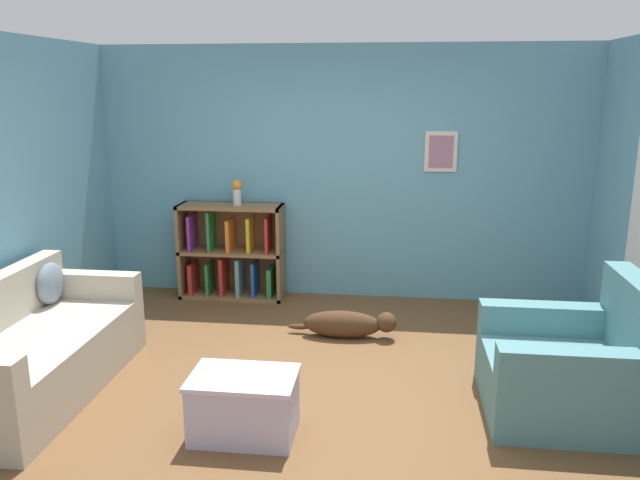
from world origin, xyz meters
name	(u,v)px	position (x,y,z in m)	size (l,w,h in m)	color
ground_plane	(313,391)	(0.00, 0.00, 0.00)	(14.00, 14.00, 0.00)	brown
wall_back	(342,174)	(0.00, 2.25, 1.30)	(5.60, 0.13, 2.60)	#609EB7
couch	(30,352)	(-2.04, -0.26, 0.31)	(0.86, 1.84, 0.85)	#B7AD99
bookshelf	(232,253)	(-1.13, 2.03, 0.47)	(1.09, 0.36, 1.00)	olive
recliner_chair	(575,368)	(1.81, -0.08, 0.32)	(1.05, 1.01, 0.95)	slate
coffee_table	(244,403)	(-0.36, -0.64, 0.22)	(0.68, 0.45, 0.41)	#BCB2D1
dog	(348,324)	(0.17, 1.04, 0.13)	(0.98, 0.22, 0.25)	#472D19
vase	(237,191)	(-1.05, 2.00, 1.14)	(0.11, 0.11, 0.26)	silver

